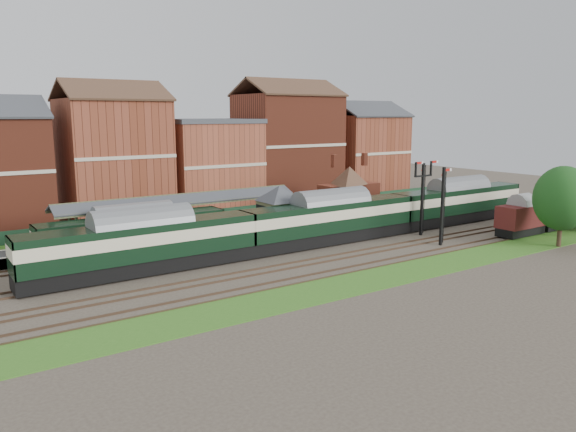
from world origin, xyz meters
TOP-DOWN VIEW (x-y plane):
  - ground at (0.00, 0.00)m, footprint 160.00×160.00m
  - grass_back at (0.00, 16.00)m, footprint 90.00×4.50m
  - grass_front at (0.00, -12.00)m, footprint 90.00×5.00m
  - fence at (0.00, 18.00)m, footprint 90.00×0.12m
  - platform at (-5.00, 9.75)m, footprint 55.00×3.40m
  - signal_box at (-3.00, 3.25)m, footprint 5.40×5.40m
  - brick_hut at (5.00, 3.25)m, footprint 3.20×2.64m
  - station_building at (12.00, 9.75)m, footprint 8.10×8.10m
  - canopy at (-11.00, 9.75)m, footprint 26.00×3.89m
  - semaphore_bracket at (12.04, -2.50)m, footprint 3.60×0.25m
  - semaphore_siding at (10.02, -7.00)m, footprint 1.23×0.25m
  - yard_lamp at (24.00, -11.50)m, footprint 2.60×0.22m
  - town_backdrop at (-0.18, 25.00)m, footprint 69.00×10.00m
  - dmu_train at (1.23, 0.00)m, footprint 60.23×3.16m
  - platform_railcar at (-17.27, 6.50)m, footprint 17.68×2.79m
  - goods_van_a at (20.69, -9.00)m, footprint 5.98×2.59m
  - goods_van_b at (27.35, -9.00)m, footprint 6.14×2.66m
  - tree_far at (19.21, -14.29)m, footprint 5.63×5.63m

SIDE VIEW (x-z plane):
  - ground at x=0.00m, z-range 0.00..0.00m
  - grass_back at x=0.00m, z-range 0.00..0.06m
  - grass_front at x=0.00m, z-range 0.00..0.06m
  - platform at x=-5.00m, z-range 0.00..1.00m
  - fence at x=0.00m, z-range 0.00..1.50m
  - brick_hut at x=5.00m, z-range -0.28..2.67m
  - goods_van_a at x=20.69m, z-range 0.25..3.88m
  - goods_van_b at x=27.35m, z-range 0.25..3.98m
  - platform_railcar at x=-17.27m, z-range 0.35..4.42m
  - dmu_train at x=1.23m, z-range 0.37..5.00m
  - signal_box at x=-3.00m, z-range 0.19..6.19m
  - station_building at x=12.00m, z-range 1.01..6.91m
  - yard_lamp at x=24.00m, z-range 0.49..7.49m
  - semaphore_siding at x=10.02m, z-range 0.16..8.16m
  - canopy at x=-11.00m, z-range 2.54..6.62m
  - semaphore_bracket at x=12.04m, z-range 0.54..8.72m
  - tree_far at x=19.21m, z-range 0.86..9.07m
  - town_backdrop at x=-0.18m, z-range -1.00..15.00m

